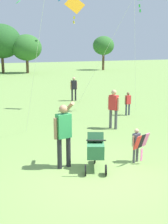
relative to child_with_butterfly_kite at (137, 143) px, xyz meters
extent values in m
plane|color=#75994C|center=(-1.34, -0.36, -0.59)|extent=(120.00, 120.00, 0.00)
cylinder|color=brown|center=(2.96, 32.20, 0.44)|extent=(0.36, 0.36, 2.07)
ellipsoid|color=#235623|center=(2.96, 32.20, 3.55)|extent=(5.18, 4.66, 4.40)
cylinder|color=brown|center=(5.88, 30.81, 0.28)|extent=(0.36, 0.36, 1.73)
ellipsoid|color=#2D6628|center=(5.88, 30.81, 2.74)|extent=(3.98, 3.59, 3.39)
cylinder|color=brown|center=(17.82, 31.04, 0.58)|extent=(0.36, 0.36, 2.34)
ellipsoid|color=#2D6628|center=(17.82, 31.04, 3.07)|extent=(3.29, 2.96, 2.80)
cylinder|color=#4C4C51|center=(0.06, 0.05, -0.35)|extent=(0.07, 0.07, 0.48)
cylinder|color=#4C4C51|center=(-0.08, 0.01, -0.35)|extent=(0.07, 0.07, 0.48)
cube|color=#4C4C56|center=(-0.01, 0.03, 0.08)|extent=(0.24, 0.18, 0.36)
cylinder|color=tan|center=(0.12, 0.07, 0.05)|extent=(0.05, 0.05, 0.32)
cylinder|color=tan|center=(-0.14, 0.00, 0.05)|extent=(0.05, 0.05, 0.32)
sphere|color=tan|center=(-0.01, 0.03, 0.33)|extent=(0.13, 0.13, 0.13)
cube|color=pink|center=(0.22, -0.09, 0.07)|extent=(0.22, 0.19, 0.40)
cube|color=black|center=(0.04, -0.14, 0.07)|extent=(0.22, 0.19, 0.40)
cube|color=red|center=(-0.14, -0.19, 0.07)|extent=(0.22, 0.19, 0.40)
cube|color=pink|center=(0.04, -0.16, -0.32)|extent=(0.08, 0.03, 0.36)
cylinder|color=#232328|center=(-2.08, 0.63, -0.16)|extent=(0.12, 0.12, 0.85)
cylinder|color=#232328|center=(-1.82, 0.64, -0.16)|extent=(0.12, 0.12, 0.85)
cube|color=#2D8C4C|center=(-1.95, 0.63, 0.58)|extent=(0.38, 0.25, 0.64)
cylinder|color=#A37556|center=(-2.18, 0.62, 0.54)|extent=(0.09, 0.09, 0.57)
cylinder|color=#A37556|center=(-1.73, 0.79, 1.02)|extent=(0.12, 0.52, 0.40)
sphere|color=#A37556|center=(-1.95, 0.63, 1.03)|extent=(0.22, 0.22, 0.22)
cylinder|color=black|center=(-1.06, 0.52, -0.45)|extent=(0.17, 0.27, 0.28)
cylinder|color=black|center=(-1.67, -0.07, -0.45)|extent=(0.17, 0.27, 0.28)
cylinder|color=black|center=(-1.21, -0.31, -0.45)|extent=(0.17, 0.27, 0.28)
cube|color=#337247|center=(-1.26, 0.15, -0.03)|extent=(0.69, 0.77, 0.36)
cube|color=#235031|center=(-1.20, 0.26, 0.27)|extent=(0.56, 0.56, 0.35)
cylinder|color=black|center=(-1.47, -0.26, 0.37)|extent=(0.44, 0.26, 0.04)
cylinder|color=silver|center=(-1.80, 2.63, 3.24)|extent=(0.21, 3.70, 7.65)
cube|color=green|center=(4.11, 5.37, 4.56)|extent=(0.08, 0.09, 0.14)
cube|color=green|center=(4.16, 5.37, 4.34)|extent=(0.07, 0.08, 0.14)
cylinder|color=silver|center=(3.21, 4.39, 2.19)|extent=(1.83, 1.90, 5.57)
cube|color=#F4A319|center=(1.61, 7.29, 4.70)|extent=(0.95, 0.44, 0.96)
cube|color=yellow|center=(1.59, 7.34, 4.09)|extent=(0.08, 0.05, 0.14)
cube|color=yellow|center=(1.57, 7.34, 3.87)|extent=(0.08, 0.04, 0.14)
cylinder|color=silver|center=(2.01, 5.47, 1.96)|extent=(0.82, 3.66, 5.10)
cube|color=blue|center=(9.58, 28.04, 8.52)|extent=(0.60, 0.51, 0.38)
cube|color=green|center=(1.07, 15.89, 5.98)|extent=(0.36, 0.40, 0.26)
cylinder|color=#4C4C51|center=(1.26, 3.30, -0.20)|extent=(0.11, 0.11, 0.78)
cylinder|color=#4C4C51|center=(1.37, 3.08, -0.20)|extent=(0.11, 0.11, 0.78)
cube|color=red|center=(1.31, 3.19, 0.48)|extent=(0.34, 0.40, 0.58)
cylinder|color=tan|center=(1.22, 3.38, 0.44)|extent=(0.08, 0.08, 0.52)
cylinder|color=tan|center=(1.41, 3.00, 0.44)|extent=(0.08, 0.08, 0.52)
sphere|color=tan|center=(1.31, 3.19, 0.89)|extent=(0.20, 0.20, 0.20)
cylinder|color=#232328|center=(2.46, 9.51, -0.23)|extent=(0.11, 0.11, 0.72)
cylinder|color=#232328|center=(2.68, 9.50, -0.23)|extent=(0.11, 0.11, 0.72)
cube|color=black|center=(2.57, 9.50, 0.40)|extent=(0.32, 0.20, 0.54)
cylinder|color=tan|center=(2.37, 9.51, 0.37)|extent=(0.08, 0.08, 0.48)
cylinder|color=tan|center=(2.77, 9.50, 0.37)|extent=(0.08, 0.08, 0.48)
sphere|color=tan|center=(2.57, 9.50, 0.79)|extent=(0.19, 0.19, 0.19)
cylinder|color=#33384C|center=(3.13, 4.82, -0.31)|extent=(0.08, 0.08, 0.56)
cylinder|color=#33384C|center=(3.31, 4.82, -0.31)|extent=(0.08, 0.08, 0.56)
cube|color=red|center=(3.22, 4.82, 0.17)|extent=(0.25, 0.16, 0.42)
cylinder|color=brown|center=(3.07, 4.82, 0.15)|extent=(0.06, 0.06, 0.37)
cylinder|color=brown|center=(3.37, 4.82, 0.15)|extent=(0.06, 0.06, 0.37)
sphere|color=brown|center=(3.22, 4.82, 0.47)|extent=(0.14, 0.14, 0.14)
camera|label=1|loc=(-4.73, -5.86, 2.55)|focal=44.62mm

